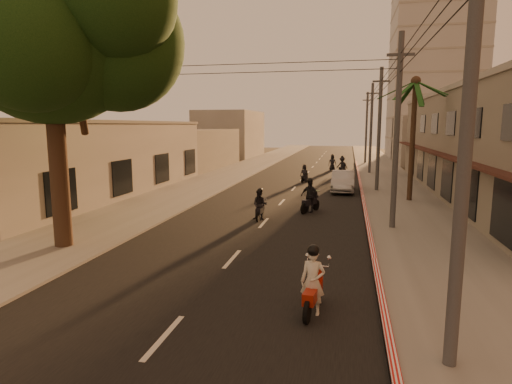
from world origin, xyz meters
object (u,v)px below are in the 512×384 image
scooter_mid_b (310,197)px  scooter_far_b (342,166)px  palm_tree (415,88)px  parked_car (343,181)px  scooter_far_a (304,174)px  scooter_mid_a (260,205)px  broadleaf_tree (60,28)px  scooter_red (313,283)px  scooter_far_c (332,163)px

scooter_mid_b → scooter_far_b: size_ratio=1.07×
palm_tree → parked_car: (-4.25, 3.43, -6.38)m
scooter_far_a → scooter_far_b: size_ratio=0.85×
scooter_mid_a → scooter_far_b: size_ratio=0.92×
broadleaf_tree → scooter_far_a: size_ratio=7.70×
scooter_red → scooter_mid_a: (-3.62, 10.73, -0.07)m
scooter_mid_b → scooter_far_c: (0.38, 23.16, -0.10)m
scooter_far_a → palm_tree: bearing=-33.4°
palm_tree → scooter_far_a: (-7.60, 8.14, -6.44)m
scooter_far_b → scooter_far_c: (-1.10, 3.18, -0.05)m
scooter_red → scooter_mid_a: scooter_red is taller
scooter_mid_a → scooter_far_b: (3.84, 22.42, 0.10)m
scooter_mid_b → scooter_far_b: 20.03m
scooter_far_b → parked_car: scooter_far_b is taller
scooter_far_b → scooter_far_c: size_ratio=1.02×
scooter_far_c → scooter_mid_a: bearing=-101.5°
scooter_red → scooter_far_a: 26.27m
scooter_red → parked_car: bearing=96.5°
scooter_red → scooter_mid_b: scooter_mid_b is taller
scooter_red → palm_tree: bearing=83.0°
palm_tree → scooter_mid_a: 12.77m
parked_car → scooter_far_b: bearing=91.6°
palm_tree → parked_car: bearing=141.1°
scooter_red → scooter_mid_b: (-1.26, 13.18, 0.08)m
palm_tree → scooter_far_a: 12.86m
palm_tree → scooter_far_a: bearing=133.0°
palm_tree → scooter_red: 19.63m
broadleaf_tree → scooter_far_c: bearing=74.4°
scooter_mid_a → scooter_far_a: size_ratio=1.09×
palm_tree → scooter_far_c: palm_tree is taller
scooter_red → parked_car: 21.41m
scooter_mid_b → scooter_far_c: 23.16m
scooter_far_b → parked_car: (0.26, -11.75, -0.08)m
palm_tree → scooter_far_a: palm_tree is taller
broadleaf_tree → scooter_red: size_ratio=6.35×
scooter_mid_a → scooter_far_c: 25.75m
parked_car → scooter_far_c: 14.99m
scooter_mid_b → scooter_far_a: bearing=121.2°
broadleaf_tree → scooter_red: bearing=-22.6°
scooter_far_c → scooter_far_b: bearing=-76.4°
scooter_far_a → parked_car: 5.78m
scooter_mid_b → broadleaf_tree: bearing=-109.5°
palm_tree → scooter_mid_b: 9.89m
broadleaf_tree → palm_tree: bearing=43.5°
palm_tree → scooter_mid_a: palm_tree is taller
scooter_mid_a → scooter_mid_b: bearing=46.2°
scooter_red → scooter_far_b: (0.22, 33.16, 0.03)m
broadleaf_tree → scooter_mid_a: broadleaf_tree is taller
scooter_mid_b → parked_car: bearing=102.1°
scooter_far_a → scooter_mid_a: bearing=-79.2°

